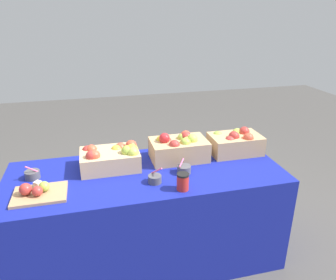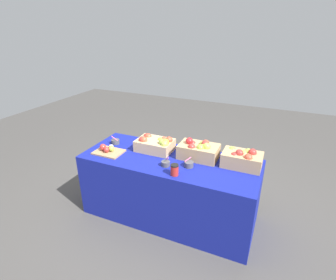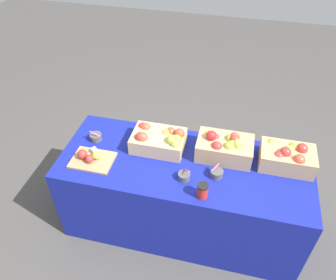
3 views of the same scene
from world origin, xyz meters
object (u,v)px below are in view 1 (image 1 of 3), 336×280
apple_crate_middle (179,147)px  sample_bowl_far (32,175)px  cutting_board_front (38,192)px  sample_bowl_near (155,179)px  apple_crate_right (111,157)px  sample_bowl_mid (184,169)px  apple_crate_left (235,142)px  coffee_cup (183,182)px

apple_crate_middle → sample_bowl_far: bearing=-177.0°
cutting_board_front → sample_bowl_near: (0.72, -0.01, 0.00)m
apple_crate_right → sample_bowl_mid: apple_crate_right is taller
apple_crate_right → cutting_board_front: 0.53m
cutting_board_front → sample_bowl_far: size_ratio=2.91×
sample_bowl_near → sample_bowl_far: bearing=162.1°
apple_crate_middle → cutting_board_front: bearing=-163.2°
apple_crate_left → sample_bowl_far: apple_crate_left is taller
sample_bowl_far → apple_crate_left: bearing=2.2°
cutting_board_front → sample_bowl_near: size_ratio=2.75×
sample_bowl_far → sample_bowl_mid: bearing=-9.8°
sample_bowl_mid → sample_bowl_far: size_ratio=0.88×
apple_crate_middle → apple_crate_right: (-0.50, -0.02, -0.01)m
apple_crate_middle → sample_bowl_mid: size_ratio=4.38×
apple_crate_left → sample_bowl_mid: 0.54m
sample_bowl_far → cutting_board_front: bearing=-75.8°
sample_bowl_far → sample_bowl_near: bearing=-17.9°
apple_crate_right → sample_bowl_mid: 0.52m
cutting_board_front → sample_bowl_mid: 0.94m
sample_bowl_near → coffee_cup: size_ratio=1.03×
cutting_board_front → sample_bowl_near: sample_bowl_near is taller
apple_crate_left → apple_crate_middle: apple_crate_middle is taller
cutting_board_front → coffee_cup: 0.88m
apple_crate_right → sample_bowl_mid: (0.48, -0.20, -0.05)m
sample_bowl_mid → apple_crate_right: bearing=157.0°
cutting_board_front → coffee_cup: size_ratio=2.84×
apple_crate_left → sample_bowl_near: (-0.70, -0.31, -0.06)m
apple_crate_middle → coffee_cup: (-0.10, -0.43, -0.04)m
apple_crate_right → sample_bowl_near: 0.38m
sample_bowl_mid → coffee_cup: (-0.07, -0.21, 0.03)m
apple_crate_middle → apple_crate_right: bearing=-177.4°
apple_crate_right → apple_crate_middle: bearing=2.6°
coffee_cup → apple_crate_middle: bearing=77.5°
sample_bowl_mid → sample_bowl_far: 1.01m
sample_bowl_mid → cutting_board_front: bearing=-176.0°
apple_crate_middle → sample_bowl_mid: apple_crate_middle is taller
apple_crate_middle → coffee_cup: 0.44m
sample_bowl_mid → sample_bowl_far: sample_bowl_far is taller
apple_crate_right → cutting_board_front: bearing=-149.9°
sample_bowl_mid → apple_crate_left: bearing=25.5°
apple_crate_middle → sample_bowl_near: bearing=-129.0°
apple_crate_middle → apple_crate_right: 0.50m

